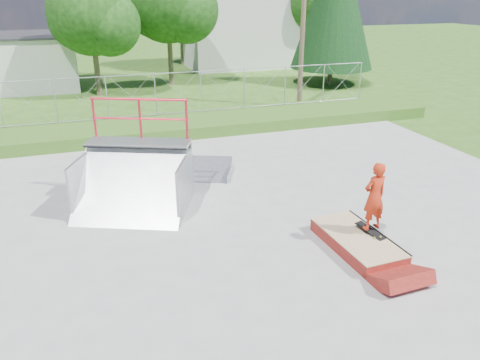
# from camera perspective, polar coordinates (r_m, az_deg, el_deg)

# --- Properties ---
(ground) EXTENTS (120.00, 120.00, 0.00)m
(ground) POSITION_cam_1_polar(r_m,az_deg,el_deg) (11.28, -1.05, -7.35)
(ground) COLOR #2E5418
(ground) RESTS_ON ground
(concrete_pad) EXTENTS (20.00, 16.00, 0.04)m
(concrete_pad) POSITION_cam_1_polar(r_m,az_deg,el_deg) (11.27, -1.05, -7.26)
(concrete_pad) COLOR gray
(concrete_pad) RESTS_ON ground
(grass_berm) EXTENTS (24.00, 3.00, 0.50)m
(grass_berm) POSITION_cam_1_polar(r_m,az_deg,el_deg) (19.80, -9.57, 6.38)
(grass_berm) COLOR #2E5418
(grass_berm) RESTS_ON ground
(grind_box) EXTENTS (1.23, 2.40, 0.35)m
(grind_box) POSITION_cam_1_polar(r_m,az_deg,el_deg) (11.16, 14.06, -7.39)
(grind_box) COLOR maroon
(grind_box) RESTS_ON concrete_pad
(quarter_pipe) EXTENTS (3.53, 3.31, 2.82)m
(quarter_pipe) POSITION_cam_1_polar(r_m,az_deg,el_deg) (12.49, -13.19, 2.20)
(quarter_pipe) COLOR #9D9FA5
(quarter_pipe) RESTS_ON concrete_pad
(flat_bank_ramp) EXTENTS (1.81, 1.86, 0.42)m
(flat_bank_ramp) POSITION_cam_1_polar(r_m,az_deg,el_deg) (14.95, -3.76, 1.20)
(flat_bank_ramp) COLOR #9D9FA5
(flat_bank_ramp) RESTS_ON concrete_pad
(skateboard) EXTENTS (0.41, 0.82, 0.13)m
(skateboard) POSITION_cam_1_polar(r_m,az_deg,el_deg) (11.25, 15.60, -6.02)
(skateboard) COLOR black
(skateboard) RESTS_ON grind_box
(skater) EXTENTS (0.63, 0.45, 1.60)m
(skater) POSITION_cam_1_polar(r_m,az_deg,el_deg) (10.91, 16.03, -2.30)
(skater) COLOR red
(skater) RESTS_ON grind_box
(chain_link_fence) EXTENTS (20.00, 0.06, 1.80)m
(chain_link_fence) POSITION_cam_1_polar(r_m,az_deg,el_deg) (20.49, -10.27, 10.18)
(chain_link_fence) COLOR #A1A4A9
(chain_link_fence) RESTS_ON grass_berm
(gable_house) EXTENTS (8.40, 6.08, 8.94)m
(gable_house) POSITION_cam_1_polar(r_m,az_deg,el_deg) (37.35, -0.13, 19.62)
(gable_house) COLOR silver
(gable_house) RESTS_ON ground
(utility_pole) EXTENTS (0.24, 0.24, 8.00)m
(utility_pole) POSITION_cam_1_polar(r_m,az_deg,el_deg) (23.82, 7.67, 18.31)
(utility_pole) COLOR brown
(utility_pole) RESTS_ON ground
(tree_left_near) EXTENTS (4.76, 4.48, 6.65)m
(tree_left_near) POSITION_cam_1_polar(r_m,az_deg,el_deg) (27.23, -17.17, 18.56)
(tree_left_near) COLOR brown
(tree_left_near) RESTS_ON ground
(tree_center) EXTENTS (5.44, 5.12, 7.60)m
(tree_center) POSITION_cam_1_polar(r_m,az_deg,el_deg) (29.72, -8.20, 20.67)
(tree_center) COLOR brown
(tree_center) RESTS_ON ground
(tree_right_far) EXTENTS (5.10, 4.80, 7.12)m
(tree_right_far) POSITION_cam_1_polar(r_m,az_deg,el_deg) (37.39, 9.21, 20.44)
(tree_right_far) COLOR brown
(tree_right_far) RESTS_ON ground
(tree_back_mid) EXTENTS (4.08, 3.84, 5.70)m
(tree_back_mid) POSITION_cam_1_polar(r_m,az_deg,el_deg) (38.14, -6.80, 19.22)
(tree_back_mid) COLOR brown
(tree_back_mid) RESTS_ON ground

